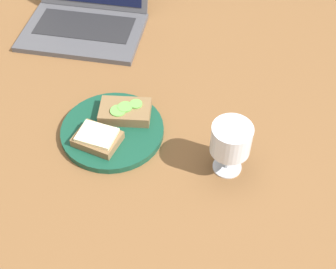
{
  "coord_description": "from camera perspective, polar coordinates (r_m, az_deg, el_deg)",
  "views": [
    {
      "loc": [
        17.98,
        -70.74,
        81.84
      ],
      "look_at": [
        6.2,
        -6.94,
        8.0
      ],
      "focal_mm": 50.0,
      "sensor_mm": 36.0,
      "label": 1
    }
  ],
  "objects": [
    {
      "name": "sandwich_with_cucumber",
      "position": [
        1.06,
        -5.24,
        2.83
      ],
      "size": [
        12.22,
        8.61,
        2.98
      ],
      "color": "brown",
      "rests_on": "plate"
    },
    {
      "name": "laptop",
      "position": [
        1.36,
        -9.91,
        14.84
      ],
      "size": [
        32.32,
        28.3,
        21.95
      ],
      "color": "#4C4C51",
      "rests_on": "wooden_table"
    },
    {
      "name": "plate",
      "position": [
        1.05,
        -6.79,
        0.47
      ],
      "size": [
        23.01,
        23.01,
        1.58
      ],
      "primitive_type": "cylinder",
      "color": "#144733",
      "rests_on": "wooden_table"
    },
    {
      "name": "wine_glass",
      "position": [
        0.93,
        7.68,
        -0.77
      ],
      "size": [
        8.22,
        8.22,
        12.34
      ],
      "color": "white",
      "rests_on": "wooden_table"
    },
    {
      "name": "sandwich_with_cheese",
      "position": [
        1.02,
        -8.61,
        -0.43
      ],
      "size": [
        10.87,
        9.24,
        2.73
      ],
      "color": "brown",
      "rests_on": "plate"
    },
    {
      "name": "wooden_table",
      "position": [
        1.09,
        -2.55,
        0.89
      ],
      "size": [
        140.0,
        140.0,
        3.0
      ],
      "primitive_type": "cube",
      "color": "brown",
      "rests_on": "ground"
    }
  ]
}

